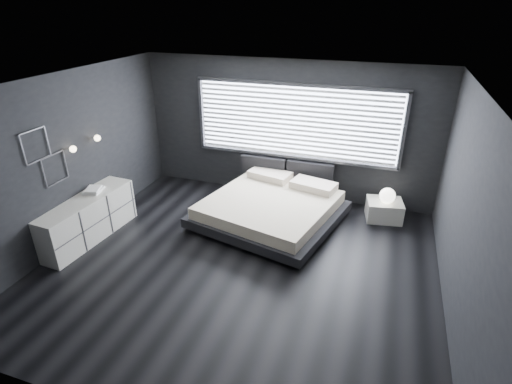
% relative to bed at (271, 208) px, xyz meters
% --- Properties ---
extents(room, '(6.04, 6.00, 2.80)m').
position_rel_bed_xyz_m(room, '(-0.08, -1.50, 1.11)').
color(room, black).
rests_on(room, ground).
extents(window, '(4.14, 0.09, 1.52)m').
position_rel_bed_xyz_m(window, '(0.12, 1.19, 1.32)').
color(window, white).
rests_on(window, ground).
extents(headboard, '(1.96, 0.16, 0.52)m').
position_rel_bed_xyz_m(headboard, '(-0.01, 1.14, 0.28)').
color(headboard, black).
rests_on(headboard, ground).
extents(sconce_near, '(0.18, 0.11, 0.11)m').
position_rel_bed_xyz_m(sconce_near, '(-2.96, -1.45, 1.31)').
color(sconce_near, silver).
rests_on(sconce_near, ground).
extents(sconce_far, '(0.18, 0.11, 0.11)m').
position_rel_bed_xyz_m(sconce_far, '(-2.96, -0.85, 1.31)').
color(sconce_far, silver).
rests_on(sconce_far, ground).
extents(wall_art_upper, '(0.01, 0.48, 0.48)m').
position_rel_bed_xyz_m(wall_art_upper, '(-3.05, -2.05, 1.56)').
color(wall_art_upper, '#47474C').
rests_on(wall_art_upper, ground).
extents(wall_art_lower, '(0.01, 0.48, 0.48)m').
position_rel_bed_xyz_m(wall_art_lower, '(-3.05, -1.80, 1.09)').
color(wall_art_lower, '#47474C').
rests_on(wall_art_lower, ground).
extents(bed, '(2.84, 2.76, 0.62)m').
position_rel_bed_xyz_m(bed, '(0.00, 0.00, 0.00)').
color(bed, black).
rests_on(bed, ground).
extents(nightstand, '(0.73, 0.64, 0.38)m').
position_rel_bed_xyz_m(nightstand, '(2.02, 0.77, -0.10)').
color(nightstand, silver).
rests_on(nightstand, ground).
extents(orb_lamp, '(0.29, 0.29, 0.29)m').
position_rel_bed_xyz_m(orb_lamp, '(2.03, 0.72, 0.23)').
color(orb_lamp, white).
rests_on(orb_lamp, nightstand).
extents(dresser, '(0.67, 1.93, 0.76)m').
position_rel_bed_xyz_m(dresser, '(-2.85, -1.57, 0.09)').
color(dresser, silver).
rests_on(dresser, ground).
extents(book_stack, '(0.34, 0.40, 0.07)m').
position_rel_bed_xyz_m(book_stack, '(-2.87, -1.27, 0.51)').
color(book_stack, white).
rests_on(book_stack, dresser).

